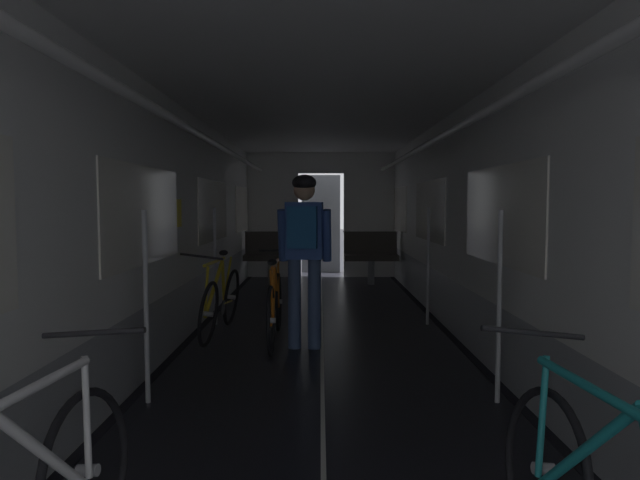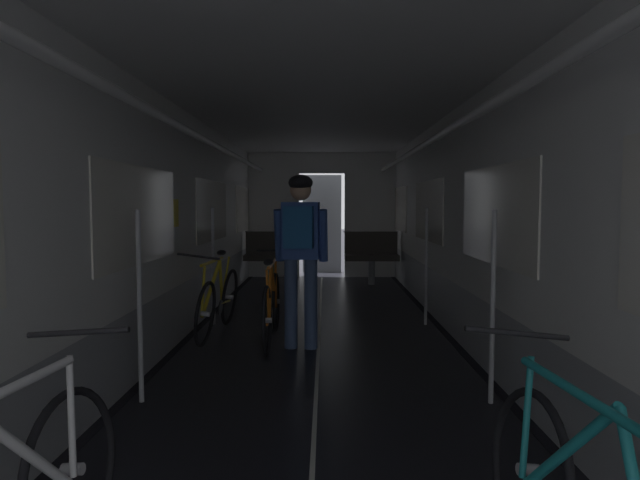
% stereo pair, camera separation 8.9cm
% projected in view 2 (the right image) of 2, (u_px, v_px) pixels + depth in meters
% --- Properties ---
extents(train_car_shell, '(3.14, 12.34, 2.57)m').
position_uv_depth(train_car_shell, '(318.00, 178.00, 5.38)').
color(train_car_shell, black).
rests_on(train_car_shell, ground).
extents(bench_seat_far_left, '(0.98, 0.51, 0.95)m').
position_uv_depth(bench_seat_far_left, '(272.00, 253.00, 9.92)').
color(bench_seat_far_left, gray).
rests_on(bench_seat_far_left, ground).
extents(bench_seat_far_right, '(0.98, 0.51, 0.95)m').
position_uv_depth(bench_seat_far_right, '(371.00, 253.00, 9.91)').
color(bench_seat_far_right, gray).
rests_on(bench_seat_far_right, ground).
extents(bicycle_yellow, '(0.44, 1.69, 0.95)m').
position_uv_depth(bicycle_yellow, '(218.00, 300.00, 6.06)').
color(bicycle_yellow, black).
rests_on(bicycle_yellow, ground).
extents(person_cyclist_aisle, '(0.54, 0.41, 1.73)m').
position_uv_depth(person_cyclist_aisle, '(300.00, 242.00, 5.41)').
color(person_cyclist_aisle, '#384C75').
rests_on(person_cyclist_aisle, ground).
extents(bicycle_orange_in_aisle, '(0.44, 1.69, 0.93)m').
position_uv_depth(bicycle_orange_in_aisle, '(272.00, 306.00, 5.72)').
color(bicycle_orange_in_aisle, black).
rests_on(bicycle_orange_in_aisle, ground).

